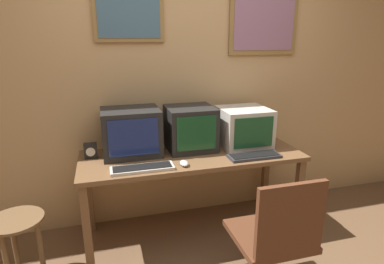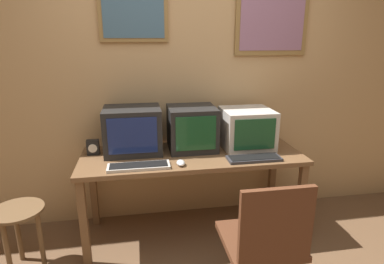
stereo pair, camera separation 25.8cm
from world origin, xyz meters
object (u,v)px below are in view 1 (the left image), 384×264
monitor_left (131,132)px  keyboard_main (142,168)px  keyboard_side (254,156)px  office_chair (273,248)px  side_stool (18,233)px  monitor_right (243,127)px  monitor_center (190,128)px  desk_clock (91,151)px  mouse_near_keyboard (184,163)px

monitor_left → keyboard_main: (0.04, -0.36, -0.17)m
keyboard_side → office_chair: bearing=-103.8°
monitor_left → side_stool: monitor_left is taller
monitor_right → side_stool: size_ratio=0.84×
side_stool → monitor_center: bearing=15.7°
monitor_left → side_stool: (-0.83, -0.38, -0.55)m
keyboard_side → office_chair: size_ratio=0.47×
monitor_left → office_chair: bearing=-51.8°
monitor_left → desk_clock: monitor_left is taller
side_stool → mouse_near_keyboard: bearing=0.8°
monitor_right → side_stool: 1.90m
desk_clock → side_stool: (-0.50, -0.37, -0.42)m
keyboard_main → mouse_near_keyboard: size_ratio=4.42×
monitor_left → keyboard_side: size_ratio=1.09×
monitor_left → office_chair: monitor_left is taller
desk_clock → side_stool: 0.75m
keyboard_main → office_chair: bearing=-40.2°
monitor_left → mouse_near_keyboard: (0.35, -0.36, -0.17)m
keyboard_side → desk_clock: desk_clock is taller
desk_clock → office_chair: (1.10, -0.97, -0.43)m
monitor_right → office_chair: size_ratio=0.47×
monitor_center → desk_clock: (-0.82, -0.01, -0.12)m
monitor_center → mouse_near_keyboard: monitor_center is taller
office_chair → monitor_right: bearing=78.4°
keyboard_side → desk_clock: 1.30m
monitor_left → desk_clock: (-0.32, -0.01, -0.13)m
monitor_center → desk_clock: bearing=-179.6°
monitor_center → keyboard_main: bearing=-142.4°
keyboard_main → desk_clock: bearing=136.2°
keyboard_side → side_stool: bearing=-179.1°
monitor_center → office_chair: (0.28, -0.97, -0.55)m
monitor_left → office_chair: 1.37m
monitor_left → keyboard_main: bearing=-84.2°
keyboard_main → keyboard_side: (0.89, 0.01, 0.00)m
monitor_center → desk_clock: size_ratio=3.21×
office_chair → side_stool: 1.71m
keyboard_main → desk_clock: desk_clock is taller
office_chair → keyboard_main: bearing=139.8°
keyboard_main → keyboard_side: size_ratio=1.09×
monitor_left → keyboard_main: size_ratio=1.01×
keyboard_side → desk_clock: size_ratio=3.42×
monitor_right → office_chair: bearing=-101.6°
keyboard_main → mouse_near_keyboard: mouse_near_keyboard is taller
desk_clock → monitor_center: bearing=0.4°
desk_clock → monitor_left: bearing=2.1°
keyboard_main → keyboard_side: same height
monitor_right → keyboard_main: size_ratio=0.91×
mouse_near_keyboard → monitor_left: bearing=133.7°
keyboard_main → side_stool: bearing=-178.7°
keyboard_main → desk_clock: 0.50m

